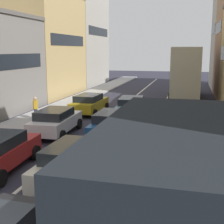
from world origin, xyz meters
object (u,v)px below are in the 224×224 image
Objects in this scene: sedan_left_lane_third at (56,121)px; wagon_right_lane_far at (181,118)px; coupe_centre_lane_fourth at (131,107)px; sedan_left_lane_fourth at (89,103)px; pedestrian_far_sidewalk at (36,107)px; sedan_right_lane_behind_truck at (176,146)px; hatchback_centre_lane_third at (113,124)px; bus_mid_queue_primary at (185,71)px; removalist_box_truck at (173,188)px; sedan_centre_lane_second at (74,162)px.

wagon_right_lane_far is (6.99, 2.57, 0.00)m from sedan_left_lane_third.
coupe_centre_lane_fourth is 3.45m from sedan_left_lane_fourth.
sedan_left_lane_third is at bearing -48.73° from pedestrian_far_sidewalk.
coupe_centre_lane_fourth and sedan_left_lane_fourth have the same top height.
wagon_right_lane_far is at bearing -134.24° from coupe_centre_lane_fourth.
pedestrian_far_sidewalk is at bearing 40.95° from sedan_left_lane_third.
coupe_centre_lane_fourth is 4.78m from wagon_right_lane_far.
pedestrian_far_sidewalk is at bearing 58.06° from sedan_right_lane_behind_truck.
bus_mid_queue_primary is at bearing -12.51° from hatchback_centre_lane_third.
sedan_left_lane_third is at bearing -177.73° from sedan_left_lane_fourth.
removalist_box_truck is at bearing -159.11° from hatchback_centre_lane_third.
bus_mid_queue_primary is at bearing 1.05° from removalist_box_truck.
sedan_left_lane_fourth is (-3.41, 6.21, 0.00)m from hatchback_centre_lane_third.
sedan_centre_lane_second is at bearing 176.85° from coupe_centre_lane_fourth.
sedan_right_lane_behind_truck is at bearing 178.87° from bus_mid_queue_primary.
bus_mid_queue_primary reaches higher than removalist_box_truck.
sedan_left_lane_third is at bearing 154.43° from bus_mid_queue_primary.
removalist_box_truck is at bearing -146.64° from sedan_left_lane_third.
sedan_left_lane_third is 7.45m from wagon_right_lane_far.
sedan_right_lane_behind_truck is 1.00× the size of wagon_right_lane_far.
hatchback_centre_lane_third is at bearing 165.66° from bus_mid_queue_primary.
sedan_left_lane_third is 16.95m from bus_mid_queue_primary.
sedan_centre_lane_second is 21.85m from bus_mid_queue_primary.
sedan_right_lane_behind_truck is (6.99, -3.23, 0.00)m from sedan_left_lane_third.
hatchback_centre_lane_third is 6.89m from pedestrian_far_sidewalk.
pedestrian_far_sidewalk is at bearing 35.98° from sedan_centre_lane_second.
hatchback_centre_lane_third is at bearing 123.80° from wagon_right_lane_far.
sedan_right_lane_behind_truck is (7.01, -9.51, 0.00)m from sedan_left_lane_fourth.
sedan_left_lane_fourth is 1.01× the size of wagon_right_lane_far.
sedan_left_lane_third is at bearing 145.63° from coupe_centre_lane_fourth.
sedan_left_lane_fourth is 1.01× the size of sedan_right_lane_behind_truck.
sedan_left_lane_fourth is 4.29m from pedestrian_far_sidewalk.
sedan_centre_lane_second is 0.99× the size of coupe_centre_lane_fourth.
sedan_left_lane_fourth is at bearing 47.39° from pedestrian_far_sidewalk.
hatchback_centre_lane_third is 4.39m from wagon_right_lane_far.
wagon_right_lane_far is 2.61× the size of pedestrian_far_sidewalk.
bus_mid_queue_primary is (-0.34, 25.50, 0.86)m from removalist_box_truck.
bus_mid_queue_primary is at bearing -0.22° from wagon_right_lane_far.
hatchback_centre_lane_third is 4.89m from sedan_right_lane_behind_truck.
bus_mid_queue_primary reaches higher than coupe_centre_lane_fourth.
coupe_centre_lane_fourth is 10.51m from bus_mid_queue_primary.
sedan_left_lane_fourth is at bearing 36.99° from sedan_right_lane_behind_truck.
coupe_centre_lane_fourth and sedan_right_lane_behind_truck have the same top height.
pedestrian_far_sidewalk is (-9.83, 0.47, 0.15)m from wagon_right_lane_far.
removalist_box_truck is 16.59m from pedestrian_far_sidewalk.
hatchback_centre_lane_third is 2.60× the size of pedestrian_far_sidewalk.
wagon_right_lane_far is at bearing -71.91° from sedan_left_lane_third.
sedan_right_lane_behind_truck is at bearing -161.57° from coupe_centre_lane_fourth.
coupe_centre_lane_fourth is at bearing 158.64° from bus_mid_queue_primary.
pedestrian_far_sidewalk reaches higher than sedan_right_lane_behind_truck.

